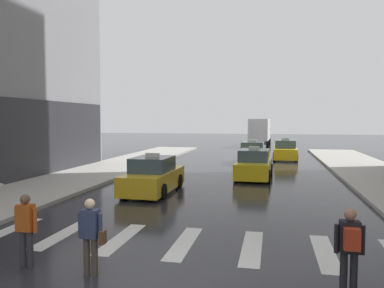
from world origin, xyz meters
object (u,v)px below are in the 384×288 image
Objects in this scene: pedestrian_with_handbag at (91,232)px; taxi_second at (254,165)px; taxi_fourth at (285,151)px; taxi_lead at (153,177)px; pedestrian_plain_coat at (26,226)px; pedestrian_with_backpack at (350,245)px; box_truck at (260,131)px; taxi_third at (253,154)px.

taxi_second is at bearing 79.09° from pedestrian_with_handbag.
taxi_lead is at bearing -111.95° from taxi_fourth.
taxi_fourth is 25.37m from pedestrian_plain_coat.
pedestrian_plain_coat is at bearing -107.29° from taxi_second.
pedestrian_with_handbag is at bearing -178.36° from pedestrian_with_backpack.
box_truck is (-0.48, 24.82, 1.13)m from taxi_second.
pedestrian_with_handbag is at bearing -96.10° from taxi_third.
taxi_third reaches higher than pedestrian_plain_coat.
taxi_lead is 0.60× the size of box_truck.
pedestrian_with_backpack is (0.38, -24.53, 0.25)m from taxi_fourth.
taxi_third and taxi_fourth have the same top height.
box_truck is at bearing 86.68° from pedestrian_with_handbag.
taxi_second is 24.85m from box_truck.
pedestrian_with_backpack is at bearing -52.93° from taxi_lead.
taxi_second is 1.01× the size of taxi_fourth.
pedestrian_with_handbag is at bearing -100.91° from taxi_second.
taxi_lead and taxi_fourth have the same top height.
taxi_third reaches higher than pedestrian_with_handbag.
taxi_second is at bearing 99.72° from pedestrian_with_backpack.
taxi_lead is at bearing -97.19° from box_truck.
taxi_lead is 1.00× the size of taxi_fourth.
box_truck is at bearing 90.13° from taxi_third.
taxi_third is at bearing 72.99° from taxi_lead.
taxi_fourth is at bearing 78.92° from taxi_second.
taxi_fourth is at bearing 68.05° from taxi_lead.
taxi_second reaches higher than pedestrian_plain_coat.
taxi_second is 1.00× the size of taxi_third.
pedestrian_with_backpack is at bearing -89.12° from taxi_fourth.
taxi_lead is 13.11m from taxi_third.
taxi_lead reaches higher than pedestrian_plain_coat.
box_truck is at bearing 91.11° from taxi_second.
taxi_second is 14.31m from pedestrian_with_backpack.
taxi_third is at bearing 93.47° from taxi_second.
box_truck reaches higher than pedestrian_with_backpack.
taxi_third is at bearing 79.54° from pedestrian_plain_coat.
box_truck is 39.14m from pedestrian_with_handbag.
taxi_third reaches higher than pedestrian_with_backpack.
taxi_third is at bearing 83.90° from pedestrian_with_handbag.
taxi_lead is 2.76× the size of pedestrian_with_handbag.
taxi_lead is 9.14m from pedestrian_with_handbag.
pedestrian_with_handbag is at bearing -93.32° from box_truck.
box_truck is at bearing 82.81° from taxi_lead.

